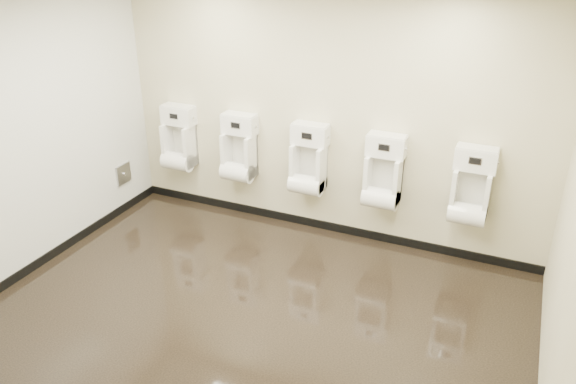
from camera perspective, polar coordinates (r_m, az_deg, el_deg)
name	(u,v)px	position (r m, az deg, el deg)	size (l,w,h in m)	color
ground	(258,309)	(5.51, -3.11, -11.78)	(5.00, 3.50, 0.00)	black
ceiling	(249,4)	(4.42, -4.01, 18.53)	(5.00, 3.50, 0.00)	white
back_wall	(325,117)	(6.29, 3.82, 7.56)	(5.00, 0.02, 2.80)	beige
front_wall	(120,284)	(3.53, -16.70, -8.94)	(5.00, 0.02, 2.80)	beige
left_wall	(34,135)	(6.28, -24.37, 5.26)	(0.02, 3.50, 2.80)	beige
tile_overlay_left	(35,136)	(6.27, -24.34, 5.25)	(0.01, 3.50, 2.80)	silver
skirting_back	(322,225)	(6.82, 3.46, -3.32)	(5.00, 0.02, 0.10)	black
skirting_left	(59,250)	(6.81, -22.27, -5.45)	(0.02, 3.50, 0.10)	black
access_panel	(123,174)	(7.37, -16.38, 1.80)	(0.04, 0.25, 0.25)	#9E9EA3
urinal_0	(179,143)	(7.19, -11.03, 4.95)	(0.43, 0.32, 0.80)	white
urinal_1	(239,153)	(6.76, -5.01, 4.00)	(0.43, 0.32, 0.80)	white
urinal_2	(308,164)	(6.40, 2.07, 2.83)	(0.43, 0.32, 0.80)	white
urinal_3	(383,177)	(6.16, 9.62, 1.52)	(0.43, 0.32, 0.80)	white
urinal_4	(471,192)	(6.03, 18.08, 0.03)	(0.43, 0.32, 0.80)	white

